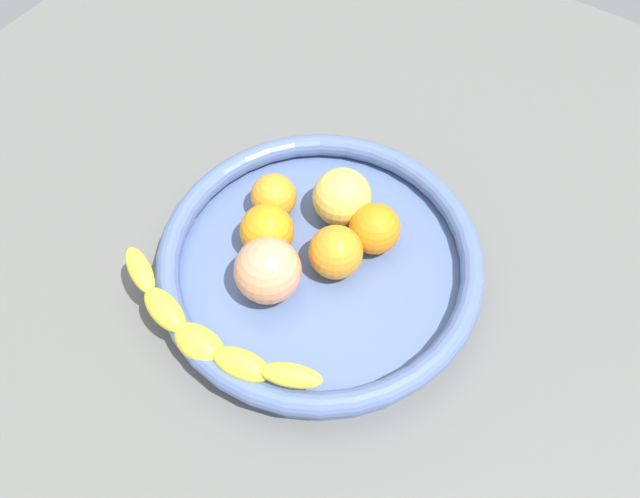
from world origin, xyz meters
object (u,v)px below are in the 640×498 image
object	(u,v)px
orange_front	(336,252)
orange_mid_right	(375,229)
apple_yellow	(342,197)
fruit_bowl	(320,264)
orange_mid_left	(267,231)
orange_rear	(274,196)
banana_draped_left	(204,335)
peach_blush	(268,270)

from	to	relation	value
orange_front	orange_mid_right	world-z (taller)	orange_front
apple_yellow	orange_mid_right	bearing A→B (deg)	165.31
fruit_bowl	orange_mid_left	xyz separation A→B (cm)	(5.88, 1.09, 2.64)
orange_rear	fruit_bowl	bearing A→B (deg)	158.95
fruit_bowl	apple_yellow	bearing A→B (deg)	-76.00
apple_yellow	orange_rear	bearing A→B (deg)	29.03
fruit_bowl	apple_yellow	size ratio (longest dim) A/B	5.35
orange_rear	apple_yellow	world-z (taller)	apple_yellow
orange_front	fruit_bowl	bearing A→B (deg)	24.98
orange_rear	banana_draped_left	bearing A→B (deg)	104.03
orange_front	orange_rear	distance (cm)	9.89
fruit_bowl	banana_draped_left	size ratio (longest dim) A/B	1.36
orange_front	peach_blush	size ratio (longest dim) A/B	0.83
fruit_bowl	banana_draped_left	distance (cm)	14.55
orange_mid_right	fruit_bowl	bearing A→B (deg)	59.53
apple_yellow	peach_blush	xyz separation A→B (cm)	(1.05, 11.87, 0.21)
orange_front	orange_rear	size ratio (longest dim) A/B	1.12
orange_mid_right	apple_yellow	distance (cm)	5.04
fruit_bowl	orange_front	size ratio (longest dim) A/B	6.06
orange_rear	peach_blush	xyz separation A→B (cm)	(-5.39, 8.30, 0.88)
fruit_bowl	orange_mid_right	world-z (taller)	orange_mid_right
orange_front	orange_mid_left	world-z (taller)	same
orange_mid_right	orange_rear	bearing A→B (deg)	11.51
banana_draped_left	orange_mid_right	bearing A→B (deg)	-110.14
orange_front	banana_draped_left	bearing A→B (deg)	69.81
banana_draped_left	orange_mid_right	world-z (taller)	orange_mid_right
fruit_bowl	peach_blush	size ratio (longest dim) A/B	5.01
orange_mid_right	orange_front	bearing A→B (deg)	70.04
fruit_bowl	orange_rear	distance (cm)	8.99
orange_front	orange_rear	xyz separation A→B (cm)	(9.58, -2.44, -0.30)
apple_yellow	fruit_bowl	bearing A→B (deg)	104.00
banana_draped_left	peach_blush	distance (cm)	8.78
banana_draped_left	apple_yellow	bearing A→B (deg)	-96.12
orange_mid_right	peach_blush	world-z (taller)	peach_blush
orange_rear	orange_mid_left	bearing A→B (deg)	117.87
banana_draped_left	fruit_bowl	bearing A→B (deg)	-105.63
peach_blush	orange_rear	bearing A→B (deg)	-56.99
banana_draped_left	apple_yellow	size ratio (longest dim) A/B	3.92
orange_rear	apple_yellow	distance (cm)	7.40
orange_front	peach_blush	bearing A→B (deg)	54.44
orange_front	orange_mid_left	bearing A→B (deg)	13.56
fruit_bowl	apple_yellow	world-z (taller)	apple_yellow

